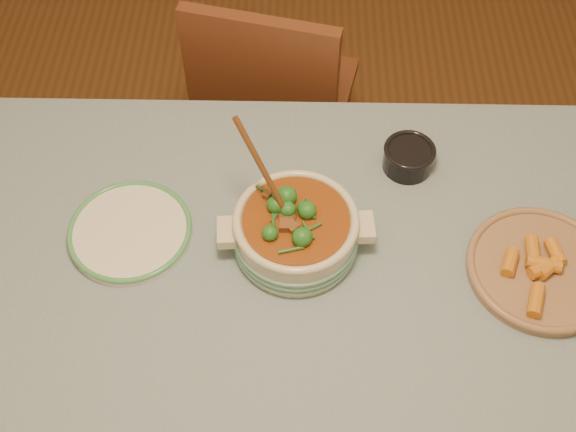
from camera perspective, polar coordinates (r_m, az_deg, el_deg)
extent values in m
plane|color=#4D2F16|center=(2.15, -2.26, -16.14)|extent=(4.50, 4.50, 0.00)
cube|color=brown|center=(1.49, -3.15, -6.74)|extent=(1.60, 1.00, 0.05)
cube|color=gray|center=(1.47, -3.20, -6.20)|extent=(1.68, 1.08, 0.01)
cylinder|color=brown|center=(2.19, -21.48, -0.88)|extent=(0.07, 0.07, 0.70)
cylinder|color=brown|center=(2.13, 17.97, -1.51)|extent=(0.07, 0.07, 0.70)
cylinder|color=beige|center=(1.48, 0.62, -1.41)|extent=(0.26, 0.26, 0.10)
torus|color=beige|center=(1.44, 0.64, -0.32)|extent=(0.26, 0.26, 0.02)
cube|color=beige|center=(1.48, 6.04, -0.87)|extent=(0.04, 0.07, 0.02)
cube|color=beige|center=(1.47, -4.83, -1.30)|extent=(0.04, 0.07, 0.02)
cylinder|color=brown|center=(1.44, 0.64, -0.46)|extent=(0.22, 0.22, 0.02)
cylinder|color=silver|center=(1.57, -12.35, -1.24)|extent=(0.32, 0.32, 0.02)
torus|color=#429357|center=(1.56, -12.40, -1.08)|extent=(0.26, 0.26, 0.01)
cylinder|color=black|center=(1.65, 9.49, 4.53)|extent=(0.12, 0.12, 0.06)
torus|color=black|center=(1.63, 9.62, 5.17)|extent=(0.12, 0.12, 0.01)
cylinder|color=black|center=(1.64, 9.57, 4.91)|extent=(0.09, 0.09, 0.01)
cylinder|color=#9B7255|center=(1.56, 19.27, -4.06)|extent=(0.38, 0.38, 0.02)
torus|color=#9B7255|center=(1.55, 19.37, -3.85)|extent=(0.30, 0.30, 0.02)
cube|color=brown|center=(2.24, -0.67, 9.41)|extent=(0.50, 0.50, 0.04)
cube|color=brown|center=(1.96, -2.15, 10.26)|extent=(0.41, 0.13, 0.44)
cylinder|color=brown|center=(2.50, 4.40, 7.84)|extent=(0.04, 0.04, 0.44)
cylinder|color=brown|center=(2.56, -3.49, 9.28)|extent=(0.04, 0.04, 0.44)
cylinder|color=brown|center=(2.27, 2.57, 1.57)|extent=(0.04, 0.04, 0.44)
cylinder|color=brown|center=(2.34, -5.95, 3.28)|extent=(0.04, 0.04, 0.44)
cylinder|color=brown|center=(2.13, 20.52, -9.88)|extent=(0.04, 0.04, 0.44)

